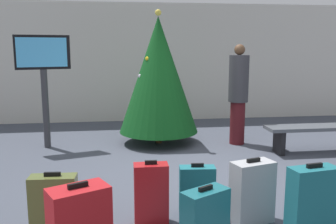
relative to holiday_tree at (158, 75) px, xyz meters
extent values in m
plane|color=#424754|center=(0.23, -1.90, -1.33)|extent=(16.00, 16.00, 0.00)
cube|color=beige|center=(0.23, 2.39, 0.14)|extent=(16.00, 0.20, 2.93)
cylinder|color=#4C3319|center=(0.00, 0.00, -1.21)|extent=(0.12, 0.12, 0.23)
cone|color=#0F4719|center=(0.00, 0.00, 0.00)|extent=(1.52, 1.52, 2.19)
sphere|color=#F2D84C|center=(0.00, 0.00, 1.16)|extent=(0.12, 0.12, 0.12)
sphere|color=silver|center=(-0.35, -0.09, -0.01)|extent=(0.08, 0.08, 0.08)
sphere|color=yellow|center=(-0.22, -0.14, 0.32)|extent=(0.08, 0.08, 0.08)
sphere|color=red|center=(-0.32, 0.41, -0.49)|extent=(0.08, 0.08, 0.08)
sphere|color=yellow|center=(0.00, 0.14, 0.67)|extent=(0.08, 0.08, 0.08)
cylinder|color=#333338|center=(-2.10, -0.05, -0.60)|extent=(0.12, 0.12, 1.45)
cube|color=black|center=(-2.10, -0.05, 0.43)|extent=(0.95, 0.33, 0.61)
cube|color=#4CB2F2|center=(-2.10, -0.10, 0.43)|extent=(0.84, 0.24, 0.52)
cube|color=#4C5159|center=(2.68, -1.03, -0.88)|extent=(1.77, 0.44, 0.06)
cube|color=black|center=(2.02, -1.03, -1.12)|extent=(0.08, 0.35, 0.42)
cylinder|color=#4C1419|center=(1.50, -0.27, -0.92)|extent=(0.28, 0.28, 0.83)
cylinder|color=#333338|center=(1.50, -0.27, -0.06)|extent=(0.53, 0.53, 0.88)
sphere|color=brown|center=(1.50, -0.27, 0.48)|extent=(0.20, 0.20, 0.20)
cube|color=#59602D|center=(-1.43, -3.40, -1.03)|extent=(0.47, 0.22, 0.59)
cube|color=black|center=(-1.43, -3.40, -0.72)|extent=(0.16, 0.04, 0.04)
cube|color=black|center=(-1.10, -4.19, -0.55)|extent=(0.16, 0.10, 0.04)
cube|color=#B2191E|center=(-0.45, -3.36, -1.00)|extent=(0.36, 0.19, 0.65)
cube|color=black|center=(-0.45, -3.36, -0.65)|extent=(0.13, 0.03, 0.04)
cube|color=#9EA0A5|center=(0.62, -3.47, -0.99)|extent=(0.49, 0.35, 0.67)
cube|color=black|center=(0.62, -3.47, -0.64)|extent=(0.16, 0.07, 0.04)
cube|color=#19606B|center=(0.01, -3.87, -1.05)|extent=(0.50, 0.41, 0.55)
cube|color=black|center=(0.01, -3.87, -0.76)|extent=(0.15, 0.10, 0.04)
cube|color=#19606B|center=(1.03, -3.93, -0.96)|extent=(0.49, 0.27, 0.74)
cube|color=black|center=(1.03, -3.93, -0.57)|extent=(0.16, 0.05, 0.04)
cube|color=#19606B|center=(0.08, -3.20, -1.05)|extent=(0.41, 0.21, 0.55)
cube|color=black|center=(0.08, -3.20, -0.76)|extent=(0.14, 0.04, 0.04)
camera|label=1|loc=(-0.77, -7.04, 0.52)|focal=39.64mm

